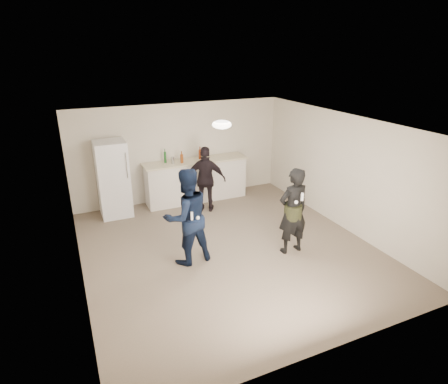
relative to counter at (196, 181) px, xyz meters
name	(u,v)px	position (x,y,z in m)	size (l,w,h in m)	color
floor	(228,248)	(-0.31, -2.67, -0.53)	(6.00, 6.00, 0.00)	#6B5B4C
ceiling	(229,125)	(-0.31, -2.67, 1.98)	(6.00, 6.00, 0.00)	silver
wall_back	(180,152)	(-0.31, 0.33, 0.72)	(6.00, 6.00, 0.00)	beige
wall_front	(332,272)	(-0.31, -5.67, 0.72)	(6.00, 6.00, 0.00)	beige
wall_left	(73,216)	(-3.06, -2.67, 0.72)	(6.00, 6.00, 0.00)	beige
wall_right	(343,172)	(2.44, -2.67, 0.72)	(6.00, 6.00, 0.00)	beige
counter	(196,181)	(0.00, 0.00, 0.00)	(2.60, 0.56, 1.05)	silver
counter_top	(196,161)	(0.00, 0.00, 0.55)	(2.68, 0.64, 0.04)	beige
fridge	(113,179)	(-2.08, -0.07, 0.38)	(0.70, 0.70, 1.80)	white
fridge_handle	(126,166)	(-1.80, -0.44, 0.78)	(0.02, 0.02, 0.60)	#B8B8BC
ceiling_dome	(222,125)	(-0.31, -2.37, 1.93)	(0.36, 0.36, 0.16)	white
shaker	(173,160)	(-0.61, -0.04, 0.65)	(0.08, 0.08, 0.17)	#ABACB0
man	(187,217)	(-1.18, -2.77, 0.39)	(0.89, 0.69, 1.83)	#102144
woman	(293,211)	(0.79, -3.25, 0.34)	(0.63, 0.41, 1.72)	black
camo_shorts	(293,212)	(0.79, -3.25, 0.32)	(0.34, 0.34, 0.28)	#33391A
spectator	(206,179)	(-0.01, -0.73, 0.28)	(0.95, 0.39, 1.61)	black
remote_man	(192,216)	(-1.18, -3.05, 0.53)	(0.04, 0.04, 0.15)	white
nunchuk_man	(198,218)	(-1.06, -3.02, 0.45)	(0.07, 0.07, 0.07)	white
remote_woman	(302,197)	(0.79, -3.50, 0.72)	(0.04, 0.04, 0.15)	white
nunchuk_woman	(296,202)	(0.69, -3.47, 0.62)	(0.07, 0.07, 0.07)	white
bottle_cluster	(189,156)	(-0.17, 0.03, 0.68)	(1.09, 0.25, 0.28)	maroon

